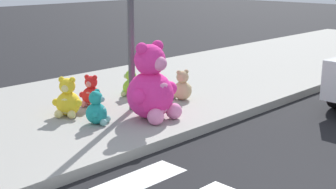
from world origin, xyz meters
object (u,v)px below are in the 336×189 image
Objects in this scene: plush_lime at (130,85)px; plush_yellow at (68,100)px; plush_pink_large at (152,88)px; plush_teal at (97,110)px; sign_pole at (131,8)px; plush_red at (91,94)px; plush_tan at (182,88)px.

plush_yellow is at bearing -170.97° from plush_lime.
plush_teal is (-0.78, 0.39, -0.28)m from plush_pink_large.
plush_lime is (0.57, 0.72, -1.50)m from sign_pole.
sign_pole is 1.80m from plush_yellow.
plush_teal is at bearing -121.07° from plush_red.
plush_red is 1.63m from plush_tan.
sign_pole is at bearing -26.14° from plush_yellow.
plush_tan is 0.87× the size of plush_yellow.
sign_pole is 5.77× the size of plush_tan.
sign_pole is 1.74m from plush_teal.
plush_pink_large reaches higher than plush_red.
plush_pink_large is 1.49m from plush_lime.
plush_yellow is at bearing 153.86° from sign_pole.
plush_tan reaches higher than plush_teal.
plush_teal is 1.05× the size of plush_lime.
plush_red is at bearing -177.50° from plush_lime.
plush_yellow is (-0.08, 0.67, 0.04)m from plush_teal.
plush_red is at bearing 58.93° from plush_teal.
plush_lime is at bearing 62.76° from plush_pink_large.
sign_pole reaches higher than plush_pink_large.
sign_pole reaches higher than plush_teal.
plush_yellow is at bearing 97.14° from plush_teal.
plush_red is 0.64m from plush_yellow.
plush_pink_large is at bearing -78.65° from plush_red.
plush_tan is at bearing -8.66° from sign_pole.
plush_pink_large is 2.20× the size of plush_tan.
plush_yellow is at bearing 129.15° from plush_pink_large.
sign_pole is 1.35m from plush_pink_large.
plush_red is (-0.35, 0.68, -1.48)m from sign_pole.
plush_pink_large is 1.25m from plush_tan.
plush_teal is 0.67m from plush_yellow.
plush_teal is (-0.88, -0.20, -1.48)m from sign_pole.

